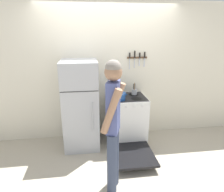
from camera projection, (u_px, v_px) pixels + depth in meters
ground_plane at (108, 133)px, 4.15m from camera, size 14.00×14.00×0.00m
wall_back at (108, 73)px, 3.79m from camera, size 10.00×0.06×2.55m
refrigerator at (81, 105)px, 3.53m from camera, size 0.61×0.69×1.57m
stove_range at (126, 120)px, 3.73m from camera, size 0.71×1.32×0.89m
dutch_oven_pot at (119, 96)px, 3.47m from camera, size 0.28×0.24×0.15m
tea_kettle at (117, 92)px, 3.70m from camera, size 0.20×0.16×0.22m
utensil_jar at (134, 92)px, 3.75m from camera, size 0.10×0.10×0.24m
person at (113, 121)px, 2.42m from camera, size 0.35×0.41×1.73m
wall_knife_strip at (137, 57)px, 3.73m from camera, size 0.38×0.03×0.34m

